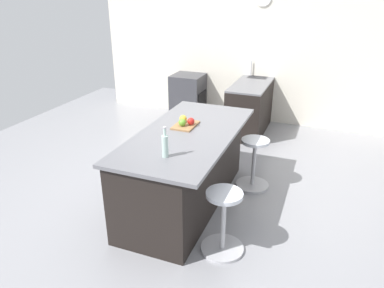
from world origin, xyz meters
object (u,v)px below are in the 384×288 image
at_px(oven_range, 188,96).
at_px(apple_green, 182,122).
at_px(apple_yellow, 183,119).
at_px(stool_middle, 223,224).
at_px(water_bottle, 165,145).
at_px(kitchen_island, 184,168).
at_px(stool_by_window, 254,165).
at_px(apple_red, 191,121).
at_px(cutting_board, 185,125).

distance_m(oven_range, apple_green, 3.14).
distance_m(apple_yellow, apple_green, 0.13).
relative_size(stool_middle, water_bottle, 2.16).
height_order(oven_range, kitchen_island, kitchen_island).
xyz_separation_m(kitchen_island, apple_yellow, (-0.23, -0.11, 0.53)).
xyz_separation_m(apple_yellow, water_bottle, (0.91, 0.19, 0.06)).
xyz_separation_m(kitchen_island, stool_by_window, (-0.69, 0.70, -0.16)).
bearing_deg(kitchen_island, apple_red, 176.36).
xyz_separation_m(stool_by_window, cutting_board, (0.52, -0.75, 0.63)).
bearing_deg(cutting_board, water_bottle, 9.12).
bearing_deg(stool_middle, cutting_board, -138.73).
xyz_separation_m(oven_range, cutting_board, (2.82, 1.11, 0.52)).
relative_size(stool_middle, apple_red, 7.77).
xyz_separation_m(kitchen_island, apple_green, (-0.11, -0.07, 0.53)).
height_order(kitchen_island, apple_green, apple_green).
relative_size(apple_yellow, apple_green, 1.01).
height_order(stool_by_window, stool_middle, same).
height_order(apple_yellow, apple_red, apple_yellow).
relative_size(oven_range, apple_yellow, 9.63).
xyz_separation_m(apple_yellow, apple_green, (0.12, 0.04, -0.00)).
bearing_deg(kitchen_island, water_bottle, 7.03).
xyz_separation_m(kitchen_island, stool_middle, (0.69, 0.70, -0.16)).
relative_size(kitchen_island, stool_by_window, 3.22).
bearing_deg(oven_range, cutting_board, 21.39).
xyz_separation_m(stool_middle, cutting_board, (-0.86, -0.75, 0.63)).
bearing_deg(apple_yellow, cutting_board, 42.33).
bearing_deg(water_bottle, cutting_board, -170.88).
relative_size(cutting_board, water_bottle, 1.15).
bearing_deg(apple_red, stool_by_window, 126.26).
bearing_deg(oven_range, stool_middle, 26.79).
xyz_separation_m(kitchen_island, water_bottle, (0.68, 0.08, 0.59)).
xyz_separation_m(oven_range, water_bottle, (3.67, 1.24, 0.64)).
xyz_separation_m(oven_range, stool_middle, (3.68, 1.86, -0.11)).
height_order(oven_range, apple_red, apple_red).
distance_m(kitchen_island, water_bottle, 0.90).
xyz_separation_m(apple_green, water_bottle, (0.79, 0.15, 0.06)).
height_order(kitchen_island, water_bottle, water_bottle).
bearing_deg(stool_by_window, apple_red, -53.74).
height_order(oven_range, stool_middle, oven_range).
bearing_deg(apple_green, water_bottle, 10.89).
xyz_separation_m(apple_yellow, apple_red, (0.05, 0.12, -0.00)).
distance_m(cutting_board, apple_green, 0.08).
xyz_separation_m(stool_middle, apple_green, (-0.79, -0.77, 0.69)).
xyz_separation_m(cutting_board, apple_red, (-0.01, 0.06, 0.05)).
bearing_deg(water_bottle, stool_middle, 89.12).
xyz_separation_m(stool_by_window, apple_yellow, (0.46, -0.81, 0.69)).
bearing_deg(cutting_board, stool_by_window, 124.63).
height_order(kitchen_island, cutting_board, cutting_board).
distance_m(apple_red, apple_green, 0.11).
bearing_deg(apple_green, oven_range, -159.29).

